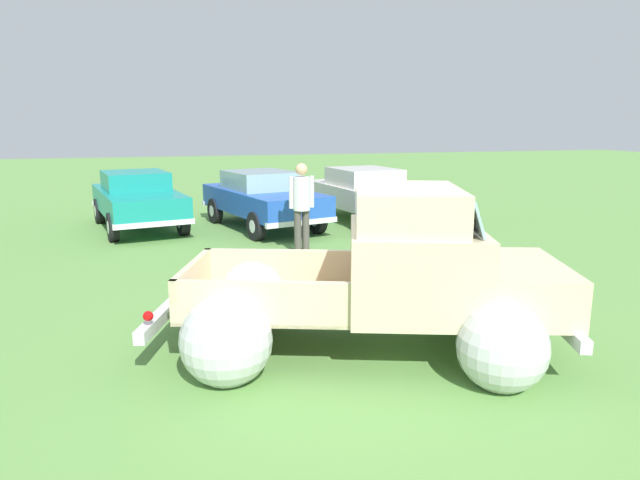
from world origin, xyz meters
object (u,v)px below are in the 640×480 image
object	(u,v)px
show_car_0	(137,198)
show_car_1	(263,197)
spectator_0	(302,202)
show_car_2	(366,193)
vintage_pickup_truck	(391,287)

from	to	relation	value
show_car_0	show_car_1	bearing A→B (deg)	64.77
spectator_0	show_car_2	bearing A→B (deg)	-44.46
show_car_0	show_car_2	size ratio (longest dim) A/B	0.97
vintage_pickup_truck	spectator_0	xyz separation A→B (m)	(0.18, 5.04, 0.30)
vintage_pickup_truck	show_car_1	size ratio (longest dim) A/B	1.12
show_car_0	show_car_2	bearing A→B (deg)	72.19
show_car_0	vintage_pickup_truck	bearing A→B (deg)	7.83
vintage_pickup_truck	show_car_1	world-z (taller)	vintage_pickup_truck
vintage_pickup_truck	spectator_0	distance (m)	5.05
vintage_pickup_truck	show_car_2	xyz separation A→B (m)	(2.74, 8.18, 0.02)
show_car_2	vintage_pickup_truck	bearing A→B (deg)	-26.54
spectator_0	show_car_0	bearing A→B (deg)	36.17
show_car_1	spectator_0	xyz separation A→B (m)	(0.27, -3.03, 0.28)
show_car_0	show_car_1	size ratio (longest dim) A/B	0.99
show_car_0	spectator_0	distance (m)	5.02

